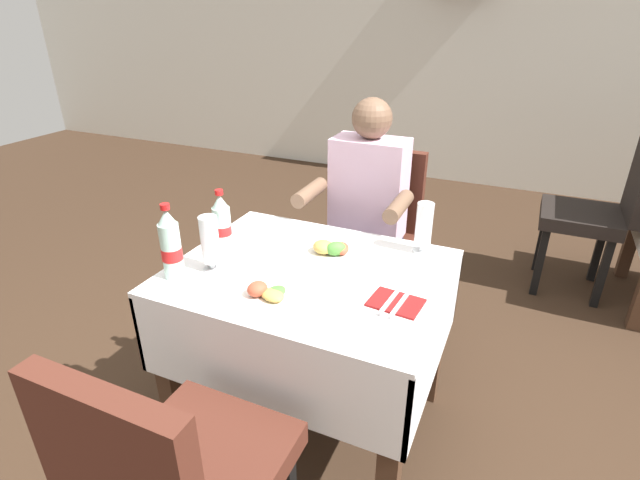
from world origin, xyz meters
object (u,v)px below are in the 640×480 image
object	(u,v)px
plate_near_camera	(270,294)
beer_glass_left	(210,243)
chair_near_camera_side	(178,475)
cola_bottle_primary	(171,246)
plate_far_diner	(331,251)
main_dining_table	(310,311)
beer_glass_middle	(424,228)
seated_diner_far	(364,213)
cola_bottle_secondary	(222,223)
napkin_cutlery_set	(396,302)
background_chair_left	(600,209)
chair_far_diner_seat	(374,234)

from	to	relation	value
plate_near_camera	beer_glass_left	bearing A→B (deg)	164.74
chair_near_camera_side	plate_near_camera	world-z (taller)	chair_near_camera_side
plate_near_camera	cola_bottle_primary	bearing A→B (deg)	-177.60
plate_far_diner	cola_bottle_primary	xyz separation A→B (m)	(-0.46, -0.38, 0.10)
main_dining_table	beer_glass_left	size ratio (longest dim) A/B	4.69
chair_near_camera_side	beer_glass_middle	xyz separation A→B (m)	(0.35, 1.11, 0.30)
seated_diner_far	cola_bottle_primary	distance (m)	1.02
beer_glass_middle	cola_bottle_primary	xyz separation A→B (m)	(-0.77, -0.56, 0.02)
main_dining_table	beer_glass_middle	world-z (taller)	beer_glass_middle
cola_bottle_primary	beer_glass_left	bearing A→B (deg)	45.41
beer_glass_left	plate_far_diner	bearing A→B (deg)	38.45
chair_near_camera_side	beer_glass_left	distance (m)	0.79
beer_glass_left	plate_near_camera	bearing A→B (deg)	-15.26
beer_glass_middle	cola_bottle_primary	distance (m)	0.96
cola_bottle_secondary	napkin_cutlery_set	distance (m)	0.77
seated_diner_far	plate_near_camera	size ratio (longest dim) A/B	5.07
beer_glass_left	background_chair_left	xyz separation A→B (m)	(1.44, 1.81, -0.30)
beer_glass_left	background_chair_left	bearing A→B (deg)	51.44
beer_glass_left	napkin_cutlery_set	xyz separation A→B (m)	(0.69, 0.06, -0.10)
cola_bottle_primary	cola_bottle_secondary	world-z (taller)	cola_bottle_primary
main_dining_table	cola_bottle_secondary	distance (m)	0.49
chair_far_diner_seat	cola_bottle_primary	xyz separation A→B (m)	(-0.43, -1.03, 0.32)
chair_far_diner_seat	plate_far_diner	world-z (taller)	chair_far_diner_seat
plate_near_camera	napkin_cutlery_set	xyz separation A→B (m)	(0.40, 0.14, -0.01)
beer_glass_left	background_chair_left	distance (m)	2.33
chair_far_diner_seat	background_chair_left	world-z (taller)	same
background_chair_left	plate_far_diner	bearing A→B (deg)	-125.38
beer_glass_left	napkin_cutlery_set	world-z (taller)	beer_glass_left
chair_far_diner_seat	chair_near_camera_side	world-z (taller)	same
cola_bottle_primary	napkin_cutlery_set	world-z (taller)	cola_bottle_primary
cola_bottle_secondary	background_chair_left	distance (m)	2.24
chair_near_camera_side	beer_glass_left	size ratio (longest dim) A/B	4.53
seated_diner_far	napkin_cutlery_set	world-z (taller)	seated_diner_far
main_dining_table	plate_near_camera	world-z (taller)	plate_near_camera
beer_glass_middle	chair_near_camera_side	bearing A→B (deg)	-107.40
chair_far_diner_seat	main_dining_table	bearing A→B (deg)	-90.00
plate_far_diner	cola_bottle_primary	size ratio (longest dim) A/B	0.90
napkin_cutlery_set	plate_far_diner	bearing A→B (deg)	145.33
plate_near_camera	plate_far_diner	xyz separation A→B (m)	(0.07, 0.37, 0.01)
chair_far_diner_seat	seated_diner_far	size ratio (longest dim) A/B	0.77
main_dining_table	background_chair_left	size ratio (longest dim) A/B	1.04
cola_bottle_primary	background_chair_left	size ratio (longest dim) A/B	0.29
seated_diner_far	main_dining_table	bearing A→B (deg)	-88.19
beer_glass_middle	napkin_cutlery_set	xyz separation A→B (m)	(0.01, -0.41, -0.10)
beer_glass_middle	napkin_cutlery_set	size ratio (longest dim) A/B	1.07
main_dining_table	seated_diner_far	xyz separation A→B (m)	(-0.02, 0.68, 0.15)
chair_near_camera_side	plate_near_camera	xyz separation A→B (m)	(-0.04, 0.57, 0.21)
chair_far_diner_seat	plate_near_camera	world-z (taller)	chair_far_diner_seat
napkin_cutlery_set	cola_bottle_primary	bearing A→B (deg)	-168.82
seated_diner_far	cola_bottle_primary	bearing A→B (deg)	-113.57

